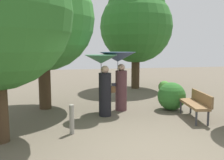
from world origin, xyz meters
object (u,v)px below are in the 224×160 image
object	(u,v)px
park_bench	(196,103)
path_marker_post	(72,119)
tree_near_left	(42,10)
tree_mid_right	(136,21)
person_left	(103,75)
person_right	(119,67)

from	to	relation	value
park_bench	path_marker_post	size ratio (longest dim) A/B	2.07
tree_near_left	tree_mid_right	bearing A→B (deg)	37.89
person_left	park_bench	bearing A→B (deg)	-102.28
person_left	person_right	size ratio (longest dim) A/B	0.96
path_marker_post	person_left	bearing A→B (deg)	53.46
person_right	tree_near_left	distance (m)	3.29
tree_near_left	tree_mid_right	xyz separation A→B (m)	(4.57, 3.56, 0.11)
person_left	tree_mid_right	xyz separation A→B (m)	(2.72, 4.99, 2.22)
person_right	tree_mid_right	world-z (taller)	tree_mid_right
person_left	park_bench	distance (m)	3.01
person_left	tree_mid_right	distance (m)	6.10
person_right	park_bench	bearing A→B (deg)	-119.59
park_bench	path_marker_post	world-z (taller)	park_bench
person_left	path_marker_post	size ratio (longest dim) A/B	2.59
tree_near_left	tree_mid_right	distance (m)	5.79
person_right	tree_near_left	xyz separation A→B (m)	(-2.52, 0.85, 1.94)
tree_near_left	path_marker_post	world-z (taller)	tree_near_left
park_bench	tree_near_left	world-z (taller)	tree_near_left
tree_mid_right	path_marker_post	world-z (taller)	tree_mid_right
person_right	tree_mid_right	bearing A→B (deg)	-17.61
tree_mid_right	tree_near_left	bearing A→B (deg)	-142.11
person_right	path_marker_post	world-z (taller)	person_right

